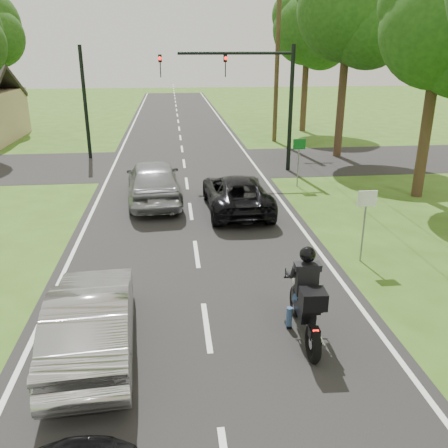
{
  "coord_description": "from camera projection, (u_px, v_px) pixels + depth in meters",
  "views": [
    {
      "loc": [
        -0.61,
        -9.02,
        5.77
      ],
      "look_at": [
        0.72,
        3.0,
        1.3
      ],
      "focal_mm": 38.0,
      "sensor_mm": 36.0,
      "label": 1
    }
  ],
  "objects": [
    {
      "name": "ground",
      "position": [
        207.0,
        327.0,
        10.47
      ],
      "size": [
        140.0,
        140.0,
        0.0
      ],
      "primitive_type": "plane",
      "color": "#385718",
      "rests_on": "ground"
    },
    {
      "name": "road",
      "position": [
        189.0,
        196.0,
        19.8
      ],
      "size": [
        8.0,
        100.0,
        0.01
      ],
      "primitive_type": "cube",
      "color": "black",
      "rests_on": "ground"
    },
    {
      "name": "cross_road",
      "position": [
        184.0,
        164.0,
        25.39
      ],
      "size": [
        60.0,
        7.0,
        0.01
      ],
      "primitive_type": "cube",
      "color": "black",
      "rests_on": "ground"
    },
    {
      "name": "motorcycle_rider",
      "position": [
        306.0,
        304.0,
        9.81
      ],
      "size": [
        0.69,
        2.43,
        2.09
      ],
      "rotation": [
        0.0,
        0.0,
        -0.04
      ],
      "color": "black",
      "rests_on": "ground"
    },
    {
      "name": "dark_suv",
      "position": [
        236.0,
        193.0,
        17.84
      ],
      "size": [
        2.34,
        4.9,
        1.35
      ],
      "primitive_type": "imported",
      "rotation": [
        0.0,
        0.0,
        3.16
      ],
      "color": "black",
      "rests_on": "road"
    },
    {
      "name": "silver_sedan",
      "position": [
        92.0,
        319.0,
        9.4
      ],
      "size": [
        1.83,
        4.51,
        1.45
      ],
      "primitive_type": "imported",
      "rotation": [
        0.0,
        0.0,
        3.21
      ],
      "color": "#A2A1A6",
      "rests_on": "road"
    },
    {
      "name": "silver_suv",
      "position": [
        154.0,
        181.0,
        18.75
      ],
      "size": [
        2.42,
        5.24,
        1.74
      ],
      "primitive_type": "imported",
      "rotation": [
        0.0,
        0.0,
        3.22
      ],
      "color": "#96979D",
      "rests_on": "road"
    },
    {
      "name": "traffic_signal",
      "position": [
        253.0,
        86.0,
        22.43
      ],
      "size": [
        6.38,
        0.44,
        6.0
      ],
      "color": "black",
      "rests_on": "ground"
    },
    {
      "name": "signal_pole_far",
      "position": [
        85.0,
        104.0,
        25.68
      ],
      "size": [
        0.2,
        0.2,
        6.0
      ],
      "primitive_type": "cylinder",
      "color": "black",
      "rests_on": "ground"
    },
    {
      "name": "utility_pole_far",
      "position": [
        277.0,
        61.0,
        29.86
      ],
      "size": [
        1.6,
        0.28,
        10.0
      ],
      "color": "#4C3B22",
      "rests_on": "ground"
    },
    {
      "name": "sign_white",
      "position": [
        366.0,
        209.0,
        13.18
      ],
      "size": [
        0.55,
        0.07,
        2.12
      ],
      "color": "slate",
      "rests_on": "ground"
    },
    {
      "name": "sign_green",
      "position": [
        299.0,
        151.0,
        20.66
      ],
      "size": [
        0.55,
        0.07,
        2.12
      ],
      "color": "slate",
      "rests_on": "ground"
    },
    {
      "name": "tree_row_d",
      "position": [
        356.0,
        15.0,
        24.46
      ],
      "size": [
        5.76,
        5.58,
        10.45
      ],
      "color": "#332316",
      "rests_on": "ground"
    },
    {
      "name": "tree_row_e",
      "position": [
        312.0,
        33.0,
        33.12
      ],
      "size": [
        5.28,
        5.12,
        9.61
      ],
      "color": "#332316",
      "rests_on": "ground"
    }
  ]
}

